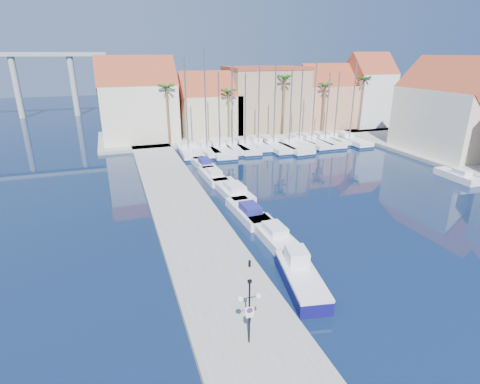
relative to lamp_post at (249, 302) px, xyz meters
name	(u,v)px	position (x,y,z in m)	size (l,w,h in m)	color
ground	(358,279)	(9.22, 3.62, -2.93)	(260.00, 260.00, 0.00)	black
quay_west	(187,216)	(0.22, 17.12, -2.68)	(6.00, 77.00, 0.50)	gray
shore_north	(250,132)	(19.22, 51.62, -2.68)	(54.00, 16.00, 0.50)	gray
lamp_post	(249,302)	(0.00, 0.00, 0.00)	(1.26, 0.38, 3.70)	black
bollard	(250,264)	(2.52, 6.69, -2.20)	(0.19, 0.19, 0.46)	black
fishing_boat	(301,277)	(5.11, 4.17, -2.22)	(3.10, 6.35, 2.13)	#110E55
motorboat_west_0	(272,233)	(6.05, 10.96, -2.42)	(2.11, 6.38, 1.40)	white
motorboat_west_1	(248,212)	(5.68, 15.63, -2.42)	(2.36, 6.62, 1.40)	white
motorboat_west_2	(233,190)	(6.11, 21.53, -2.42)	(2.75, 7.56, 1.40)	white
motorboat_west_3	(213,175)	(5.46, 27.24, -2.42)	(2.21, 6.32, 1.40)	white
motorboat_west_4	(204,164)	(5.58, 32.38, -2.42)	(2.21, 5.88, 1.40)	white
motorboat_west_5	(197,156)	(5.74, 36.84, -2.42)	(2.20, 5.59, 1.40)	white
motorboat_west_6	(192,148)	(5.97, 41.41, -2.42)	(1.69, 5.27, 1.40)	white
motorboat_east_1	(458,175)	(33.22, 17.66, -2.42)	(1.88, 5.59, 1.40)	white
sailboat_0	(188,150)	(5.08, 40.26, -2.32)	(2.96, 9.69, 13.69)	white
sailboat_1	(206,149)	(7.74, 39.73, -2.26)	(2.81, 8.49, 14.95)	white
sailboat_2	(219,149)	(9.76, 39.66, -2.37)	(3.80, 11.68, 11.71)	white
sailboat_3	(231,146)	(11.92, 40.29, -2.33)	(3.28, 9.70, 12.90)	white
sailboat_4	(244,146)	(14.00, 40.10, -2.36)	(3.46, 10.50, 11.57)	white
sailboat_5	(257,144)	(16.39, 40.51, -2.32)	(2.94, 8.72, 12.43)	white
sailboat_6	(272,144)	(18.59, 39.73, -2.35)	(3.21, 11.59, 14.05)	white
sailboat_7	(287,145)	(20.79, 38.79, -2.37)	(3.81, 12.10, 11.99)	white
sailboat_8	(297,142)	(23.22, 39.87, -2.32)	(2.74, 8.31, 12.01)	white
sailboat_9	(310,141)	(25.45, 39.82, -2.33)	(3.01, 10.74, 14.59)	white
sailboat_10	(323,140)	(27.98, 39.78, -2.37)	(3.26, 10.72, 11.39)	white
sailboat_11	(332,138)	(30.11, 40.27, -2.33)	(2.59, 8.63, 11.54)	white
sailboat_12	(347,139)	(32.20, 39.07, -2.34)	(2.99, 10.63, 13.32)	white
building_0	(138,103)	(-0.78, 50.62, 3.59)	(12.30, 9.00, 13.50)	beige
building_1	(209,107)	(11.22, 50.62, 2.37)	(10.30, 8.00, 11.00)	#C5B58B
building_2	(265,99)	(22.22, 51.62, 3.33)	(14.20, 10.20, 11.50)	tan
building_3	(324,99)	(34.22, 50.62, 2.93)	(10.30, 8.00, 12.00)	tan
building_4	(367,92)	(43.22, 49.62, 4.04)	(8.30, 8.00, 14.00)	silver
building_6	(451,110)	(41.22, 27.62, 3.59)	(9.00, 14.30, 13.50)	beige
palm_0	(166,89)	(3.22, 45.62, 6.15)	(2.60, 2.60, 10.15)	brown
palm_1	(228,93)	(13.22, 45.62, 5.21)	(2.60, 2.60, 9.15)	brown
palm_2	(285,80)	(23.22, 45.62, 7.09)	(2.60, 2.60, 11.15)	brown
palm_3	(325,87)	(31.22, 45.62, 5.68)	(2.60, 2.60, 9.65)	brown
palm_4	(364,81)	(39.22, 45.62, 6.62)	(2.60, 2.60, 10.65)	brown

